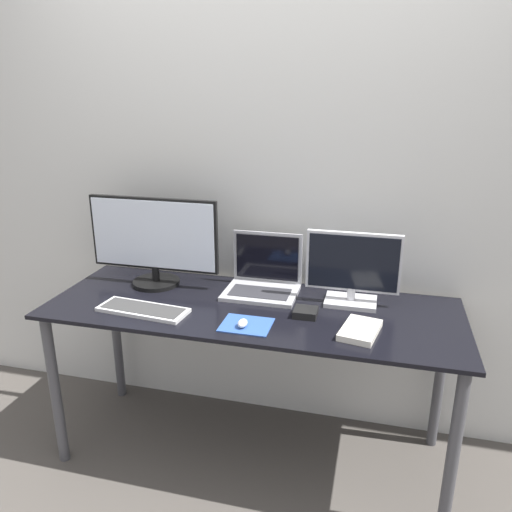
% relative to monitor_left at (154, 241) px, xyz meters
% --- Properties ---
extents(ground_plane, '(12.00, 12.00, 0.00)m').
position_rel_monitor_left_xyz_m(ground_plane, '(0.53, -0.48, -1.00)').
color(ground_plane, '#4C4742').
extents(wall_back, '(7.00, 0.05, 2.50)m').
position_rel_monitor_left_xyz_m(wall_back, '(0.53, 0.25, 0.25)').
color(wall_back, silver).
rests_on(wall_back, ground_plane).
extents(desk, '(1.83, 0.67, 0.78)m').
position_rel_monitor_left_xyz_m(desk, '(0.53, -0.15, -0.33)').
color(desk, black).
rests_on(desk, ground_plane).
extents(monitor_left, '(0.65, 0.23, 0.43)m').
position_rel_monitor_left_xyz_m(monitor_left, '(0.00, 0.00, 0.00)').
color(monitor_left, black).
rests_on(monitor_left, desk).
extents(monitor_right, '(0.41, 0.16, 0.33)m').
position_rel_monitor_left_xyz_m(monitor_right, '(0.95, -0.00, -0.06)').
color(monitor_right, silver).
rests_on(monitor_right, desk).
extents(laptop, '(0.34, 0.27, 0.27)m').
position_rel_monitor_left_xyz_m(laptop, '(0.53, 0.05, -0.16)').
color(laptop, '#ADADB2').
rests_on(laptop, desk).
extents(keyboard, '(0.41, 0.18, 0.02)m').
position_rel_monitor_left_xyz_m(keyboard, '(0.08, -0.31, -0.21)').
color(keyboard, silver).
rests_on(keyboard, desk).
extents(mousepad, '(0.20, 0.17, 0.00)m').
position_rel_monitor_left_xyz_m(mousepad, '(0.55, -0.33, -0.22)').
color(mousepad, '#2D519E').
rests_on(mousepad, desk).
extents(mouse, '(0.04, 0.06, 0.03)m').
position_rel_monitor_left_xyz_m(mouse, '(0.55, -0.36, -0.20)').
color(mouse, silver).
rests_on(mouse, mousepad).
extents(book, '(0.17, 0.23, 0.03)m').
position_rel_monitor_left_xyz_m(book, '(1.01, -0.28, -0.21)').
color(book, silver).
rests_on(book, desk).
extents(power_brick, '(0.10, 0.10, 0.03)m').
position_rel_monitor_left_xyz_m(power_brick, '(0.77, -0.18, -0.21)').
color(power_brick, black).
rests_on(power_brick, desk).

